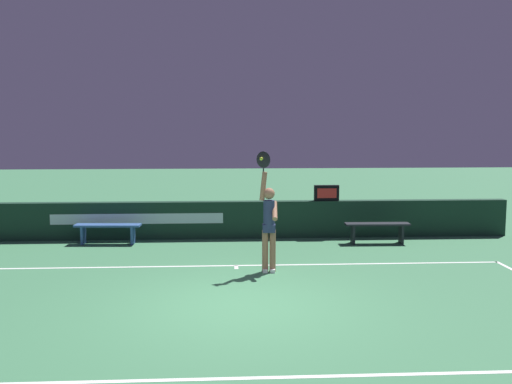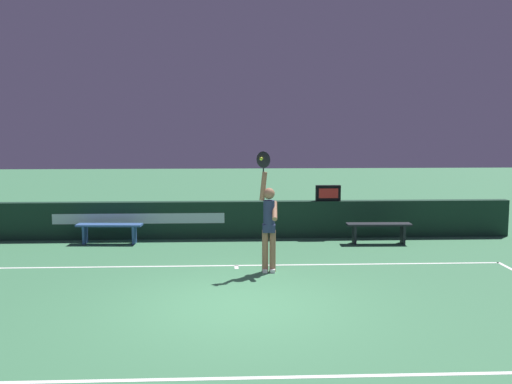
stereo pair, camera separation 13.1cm
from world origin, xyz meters
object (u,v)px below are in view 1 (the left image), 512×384
at_px(tennis_player, 269,222).
at_px(tennis_ball, 261,159).
at_px(speed_display, 327,193).
at_px(courtside_bench_near, 377,228).
at_px(courtside_bench_far, 108,229).

bearing_deg(tennis_player, tennis_ball, -155.37).
distance_m(speed_display, tennis_ball, 4.37).
bearing_deg(courtside_bench_near, tennis_player, -137.85).
xyz_separation_m(tennis_player, courtside_bench_far, (-3.88, 3.04, -0.66)).
xyz_separation_m(tennis_player, courtside_bench_near, (3.01, 2.72, -0.65)).
xyz_separation_m(courtside_bench_near, courtside_bench_far, (-6.89, 0.32, -0.01)).
height_order(courtside_bench_near, courtside_bench_far, courtside_bench_near).
distance_m(tennis_ball, courtside_bench_near, 4.65).
height_order(speed_display, courtside_bench_near, speed_display).
bearing_deg(tennis_ball, tennis_player, 24.63).
bearing_deg(speed_display, tennis_ball, -118.38).
relative_size(tennis_ball, courtside_bench_far, 0.04).
distance_m(speed_display, courtside_bench_near, 1.68).
distance_m(tennis_player, tennis_ball, 1.32).
distance_m(courtside_bench_near, courtside_bench_far, 6.90).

